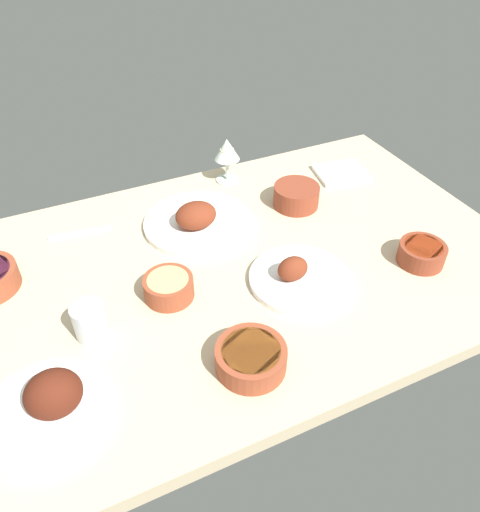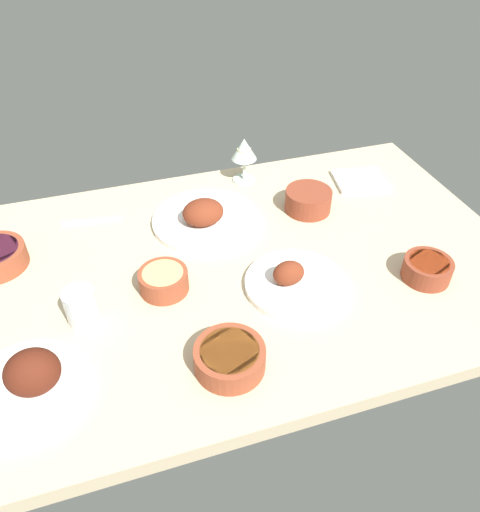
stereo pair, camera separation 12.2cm
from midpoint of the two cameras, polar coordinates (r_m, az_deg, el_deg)
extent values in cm
cube|color=#C6B28E|center=(124.57, 2.80, -1.53)|extent=(140.00, 90.00, 4.00)
cylinder|color=white|center=(135.92, -1.34, 4.09)|extent=(29.61, 29.61, 1.60)
ellipsoid|color=maroon|center=(131.82, -1.64, 4.95)|extent=(11.07, 9.03, 7.03)
cylinder|color=white|center=(117.60, 9.42, -3.34)|extent=(24.11, 24.11, 1.60)
ellipsoid|color=maroon|center=(114.78, 8.66, -2.11)|extent=(7.43, 5.55, 6.03)
cylinder|color=white|center=(102.84, -20.18, -14.39)|extent=(23.47, 23.47, 1.60)
ellipsoid|color=#511E11|center=(98.53, -19.54, -12.69)|extent=(10.24, 9.18, 8.86)
cylinder|color=brown|center=(127.69, 23.36, -1.54)|extent=(11.48, 11.48, 5.09)
cylinder|color=#9E3314|center=(126.46, 23.59, -0.84)|extent=(9.41, 9.41, 1.00)
cylinder|color=brown|center=(141.98, 10.33, 6.24)|extent=(13.00, 13.00, 6.15)
cylinder|color=white|center=(140.59, 10.45, 7.11)|extent=(10.66, 10.66, 1.00)
cylinder|color=brown|center=(99.13, 2.40, -11.86)|extent=(14.26, 14.26, 5.13)
cylinder|color=brown|center=(97.52, 2.43, -11.11)|extent=(11.69, 11.69, 1.00)
cylinder|color=brown|center=(114.74, -5.80, -3.01)|extent=(11.48, 11.48, 5.20)
cylinder|color=#D6BC70|center=(113.32, -5.87, -2.23)|extent=(9.41, 9.41, 1.00)
cylinder|color=silver|center=(154.84, 2.73, 8.73)|extent=(7.00, 7.00, 0.50)
cylinder|color=silver|center=(152.94, 2.78, 9.94)|extent=(1.00, 1.00, 7.00)
cone|color=silver|center=(149.67, 2.86, 12.17)|extent=(7.60, 7.60, 6.50)
cylinder|color=beige|center=(150.36, 2.84, 11.68)|extent=(4.18, 4.18, 2.80)
cylinder|color=silver|center=(109.67, -14.82, -5.81)|extent=(6.94, 6.94, 8.36)
cube|color=white|center=(159.49, 15.85, 8.32)|extent=(17.34, 15.34, 1.20)
cube|color=silver|center=(140.67, -14.40, 3.88)|extent=(16.40, 3.07, 0.80)
camera|label=1|loc=(0.06, -87.14, 2.40)|focal=34.70mm
camera|label=2|loc=(0.06, 92.86, -2.40)|focal=34.70mm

